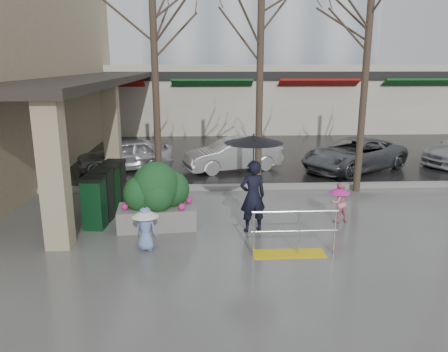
{
  "coord_description": "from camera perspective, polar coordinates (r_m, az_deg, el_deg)",
  "views": [
    {
      "loc": [
        -0.6,
        -10.07,
        4.13
      ],
      "look_at": [
        -0.05,
        0.79,
        1.3
      ],
      "focal_mm": 35.0,
      "sensor_mm": 36.0,
      "label": 1
    }
  ],
  "objects": [
    {
      "name": "canopy_slab",
      "position": [
        18.56,
        -16.39,
        12.45
      ],
      "size": [
        2.8,
        18.0,
        0.25
      ],
      "primitive_type": "cube",
      "color": "#2D2823",
      "rests_on": "pillar_front"
    },
    {
      "name": "ground",
      "position": [
        10.9,
        0.47,
        -7.67
      ],
      "size": [
        120.0,
        120.0,
        0.0
      ],
      "primitive_type": "plane",
      "color": "#51514F",
      "rests_on": "ground"
    },
    {
      "name": "street_asphalt",
      "position": [
        32.34,
        -1.84,
        7.24
      ],
      "size": [
        120.0,
        36.0,
        0.01
      ],
      "primitive_type": "cube",
      "color": "black",
      "rests_on": "ground"
    },
    {
      "name": "tree_west",
      "position": [
        13.78,
        -9.21,
        18.38
      ],
      "size": [
        3.2,
        3.2,
        6.8
      ],
      "color": "#382B21",
      "rests_on": "ground"
    },
    {
      "name": "planter",
      "position": [
        11.28,
        -8.78,
        -2.63
      ],
      "size": [
        2.05,
        1.2,
        1.72
      ],
      "rotation": [
        0.0,
        0.0,
        0.09
      ],
      "color": "#65645E",
      "rests_on": "ground"
    },
    {
      "name": "tree_midwest",
      "position": [
        13.83,
        4.84,
        19.11
      ],
      "size": [
        3.2,
        3.2,
        7.0
      ],
      "color": "#382B21",
      "rests_on": "ground"
    },
    {
      "name": "curb",
      "position": [
        14.66,
        -0.45,
        -1.48
      ],
      "size": [
        120.0,
        0.3,
        0.15
      ],
      "primitive_type": "cube",
      "color": "gray",
      "rests_on": "ground"
    },
    {
      "name": "pillar_back",
      "position": [
        16.58,
        -14.44,
        5.87
      ],
      "size": [
        0.55,
        0.55,
        3.5
      ],
      "primitive_type": "cube",
      "color": "tan",
      "rests_on": "ground"
    },
    {
      "name": "pillar_front",
      "position": [
        10.4,
        -21.32,
        0.34
      ],
      "size": [
        0.55,
        0.55,
        3.5
      ],
      "primitive_type": "cube",
      "color": "tan",
      "rests_on": "ground"
    },
    {
      "name": "car_a",
      "position": [
        17.61,
        -12.82,
        2.75
      ],
      "size": [
        3.96,
        2.4,
        1.26
      ],
      "primitive_type": "imported",
      "rotation": [
        0.0,
        0.0,
        -1.31
      ],
      "color": "#B6B7BB",
      "rests_on": "ground"
    },
    {
      "name": "car_b",
      "position": [
        17.21,
        1.18,
        2.84
      ],
      "size": [
        4.05,
        2.49,
        1.26
      ],
      "primitive_type": "imported",
      "rotation": [
        0.0,
        0.0,
        -1.24
      ],
      "color": "silver",
      "rests_on": "ground"
    },
    {
      "name": "handrail",
      "position": [
        9.83,
        8.91,
        -8.05
      ],
      "size": [
        1.9,
        0.5,
        1.03
      ],
      "color": "yellow",
      "rests_on": "ground"
    },
    {
      "name": "child_pink",
      "position": [
        11.96,
        14.78,
        -3.02
      ],
      "size": [
        0.62,
        0.58,
        1.09
      ],
      "rotation": [
        0.0,
        0.0,
        3.42
      ],
      "color": "pink",
      "rests_on": "ground"
    },
    {
      "name": "storefront_row",
      "position": [
        28.24,
        2.43,
        10.26
      ],
      "size": [
        34.0,
        6.74,
        4.0
      ],
      "color": "beige",
      "rests_on": "ground"
    },
    {
      "name": "woman",
      "position": [
        10.7,
        3.83,
        0.37
      ],
      "size": [
        1.45,
        1.45,
        2.49
      ],
      "rotation": [
        0.0,
        0.0,
        3.37
      ],
      "color": "black",
      "rests_on": "ground"
    },
    {
      "name": "child_blue",
      "position": [
        10.01,
        -10.19,
        -6.19
      ],
      "size": [
        0.61,
        0.61,
        1.02
      ],
      "rotation": [
        0.0,
        0.0,
        2.81
      ],
      "color": "#728ECC",
      "rests_on": "ground"
    },
    {
      "name": "news_boxes",
      "position": [
        12.44,
        -15.2,
        -2.03
      ],
      "size": [
        0.78,
        2.48,
        1.36
      ],
      "rotation": [
        0.0,
        0.0,
        -0.1
      ],
      "color": "#0D3A1B",
      "rests_on": "ground"
    },
    {
      "name": "car_c",
      "position": [
        17.93,
        16.6,
        2.71
      ],
      "size": [
        4.96,
        4.15,
        1.26
      ],
      "primitive_type": "imported",
      "rotation": [
        0.0,
        0.0,
        -1.02
      ],
      "color": "#55585C",
      "rests_on": "ground"
    },
    {
      "name": "tree_mideast",
      "position": [
        14.61,
        18.33,
        16.75
      ],
      "size": [
        3.2,
        3.2,
        6.5
      ],
      "color": "#382B21",
      "rests_on": "ground"
    }
  ]
}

